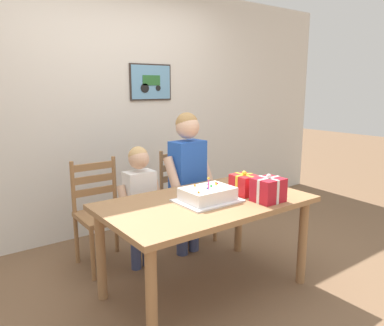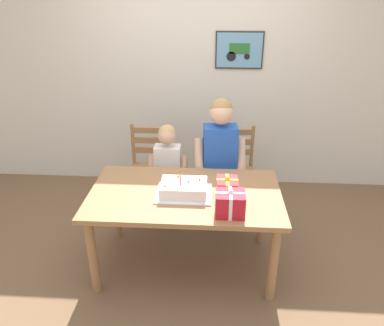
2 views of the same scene
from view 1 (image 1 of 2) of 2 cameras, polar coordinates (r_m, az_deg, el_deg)
name	(u,v)px [view 1 (image 1 of 2)]	position (r m, az deg, el deg)	size (l,w,h in m)	color
ground_plane	(205,289)	(3.02, 2.09, -18.92)	(20.00, 20.00, 0.00)	brown
back_wall	(111,110)	(3.99, -12.47, 8.04)	(6.40, 0.11, 2.60)	silver
dining_table	(206,212)	(2.75, 2.19, -7.57)	(1.53, 0.88, 0.72)	#9E7047
birthday_cake	(208,195)	(2.68, 2.43, -4.95)	(0.44, 0.34, 0.19)	silver
gift_box_red_large	(268,190)	(2.73, 11.68, -4.06)	(0.21, 0.19, 0.21)	red
gift_box_beside_cake	(244,185)	(2.87, 8.03, -3.32)	(0.16, 0.19, 0.19)	red
chair_left	(102,213)	(3.31, -13.70, -7.47)	(0.42, 0.42, 0.92)	#996B42
chair_right	(186,195)	(3.72, -0.98, -4.99)	(0.46, 0.46, 0.92)	#996B42
child_older	(188,170)	(3.34, -0.66, -1.03)	(0.49, 0.29, 1.32)	#38426B
child_younger	(140,196)	(3.13, -8.04, -5.02)	(0.38, 0.22, 1.06)	#38426B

